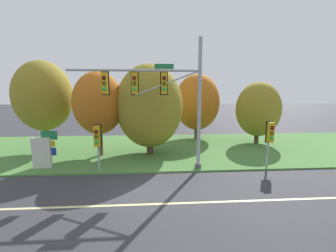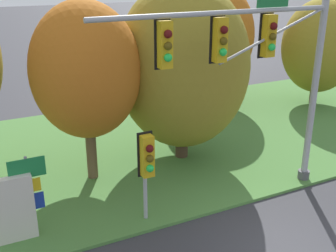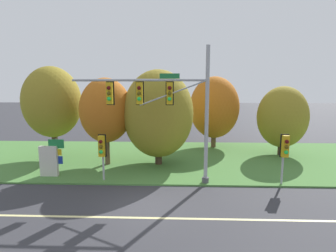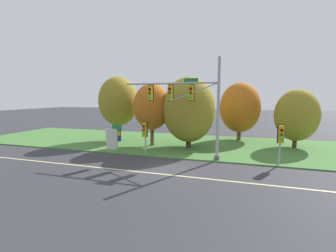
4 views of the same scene
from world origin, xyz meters
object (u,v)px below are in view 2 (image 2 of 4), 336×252
object	(u,v)px
pedestrian_signal_further_along	(147,160)
info_kiosk	(14,210)
tree_behind_signpost	(183,66)
tree_tall_centre	(319,46)
tree_mid_verge	(212,36)
traffic_signal_mast	(262,55)
tree_left_of_mast	(86,71)
route_sign_post	(29,187)

from	to	relation	value
pedestrian_signal_further_along	info_kiosk	size ratio (longest dim) A/B	1.47
tree_behind_signpost	tree_tall_centre	xyz separation A→B (m)	(9.78, 2.93, -0.52)
pedestrian_signal_further_along	info_kiosk	distance (m)	3.81
tree_mid_verge	traffic_signal_mast	bearing A→B (deg)	-113.63
pedestrian_signal_further_along	tree_behind_signpost	world-z (taller)	tree_behind_signpost
tree_behind_signpost	tree_tall_centre	world-z (taller)	tree_behind_signpost
tree_left_of_mast	pedestrian_signal_further_along	bearing A→B (deg)	-79.51
tree_behind_signpost	tree_left_of_mast	bearing A→B (deg)	-177.62
pedestrian_signal_further_along	tree_mid_verge	xyz separation A→B (m)	(7.72, 9.09, 1.68)
traffic_signal_mast	tree_tall_centre	size ratio (longest dim) A/B	1.39
pedestrian_signal_further_along	route_sign_post	world-z (taller)	pedestrian_signal_further_along
traffic_signal_mast	pedestrian_signal_further_along	xyz separation A→B (m)	(-3.74, 0.02, -2.66)
pedestrian_signal_further_along	tree_left_of_mast	xyz separation A→B (m)	(-0.64, 3.43, 1.90)
pedestrian_signal_further_along	tree_behind_signpost	bearing A→B (deg)	49.67
route_sign_post	tree_tall_centre	size ratio (longest dim) A/B	0.42
route_sign_post	info_kiosk	xyz separation A→B (m)	(-0.48, -0.11, -0.53)
tree_left_of_mast	tree_mid_verge	size ratio (longest dim) A/B	0.96
tree_left_of_mast	tree_mid_verge	xyz separation A→B (m)	(8.36, 5.66, -0.22)
route_sign_post	tree_tall_centre	bearing A→B (deg)	19.49
tree_left_of_mast	tree_tall_centre	size ratio (longest dim) A/B	1.10
tree_left_of_mast	tree_mid_verge	bearing A→B (deg)	34.12
pedestrian_signal_further_along	tree_tall_centre	size ratio (longest dim) A/B	0.50
traffic_signal_mast	route_sign_post	distance (m)	7.60
tree_behind_signpost	info_kiosk	xyz separation A→B (m)	(-6.63, -2.82, -2.69)
traffic_signal_mast	info_kiosk	bearing A→B (deg)	173.90
traffic_signal_mast	tree_mid_verge	bearing A→B (deg)	66.37
traffic_signal_mast	pedestrian_signal_further_along	distance (m)	4.58
pedestrian_signal_further_along	tree_behind_signpost	size ratio (longest dim) A/B	0.41
tree_tall_centre	info_kiosk	distance (m)	17.53
route_sign_post	tree_tall_centre	world-z (taller)	tree_tall_centre
tree_left_of_mast	tree_behind_signpost	distance (m)	3.69
traffic_signal_mast	pedestrian_signal_further_along	bearing A→B (deg)	179.71
tree_left_of_mast	tree_behind_signpost	xyz separation A→B (m)	(3.68, 0.15, -0.24)
route_sign_post	tree_behind_signpost	world-z (taller)	tree_behind_signpost
tree_tall_centre	info_kiosk	size ratio (longest dim) A/B	2.93
traffic_signal_mast	tree_tall_centre	world-z (taller)	traffic_signal_mast
tree_behind_signpost	pedestrian_signal_further_along	bearing A→B (deg)	-130.33
pedestrian_signal_further_along	traffic_signal_mast	bearing A→B (deg)	-0.29
pedestrian_signal_further_along	tree_tall_centre	world-z (taller)	tree_tall_centre
tree_tall_centre	pedestrian_signal_further_along	bearing A→B (deg)	-153.06
traffic_signal_mast	tree_left_of_mast	bearing A→B (deg)	141.72
pedestrian_signal_further_along	tree_left_of_mast	distance (m)	3.97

